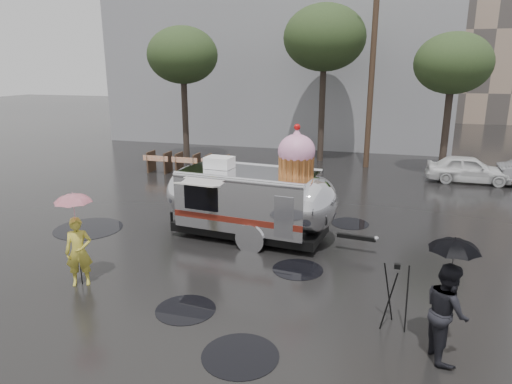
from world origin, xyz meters
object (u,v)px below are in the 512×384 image
(person_left, at_px, (79,252))
(tripod, at_px, (395,291))
(person_right, at_px, (447,311))
(airstream_trailer, at_px, (252,198))

(person_left, bearing_deg, tripod, -27.26)
(person_right, bearing_deg, tripod, 33.76)
(person_left, xyz_separation_m, tripod, (7.05, 0.16, -0.05))
(airstream_trailer, relative_size, person_left, 3.97)
(airstream_trailer, distance_m, person_right, 6.79)
(person_left, relative_size, person_right, 0.93)
(person_left, distance_m, tripod, 7.05)
(airstream_trailer, relative_size, person_right, 3.69)
(person_right, distance_m, tripod, 1.13)
(airstream_trailer, bearing_deg, person_left, -120.13)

